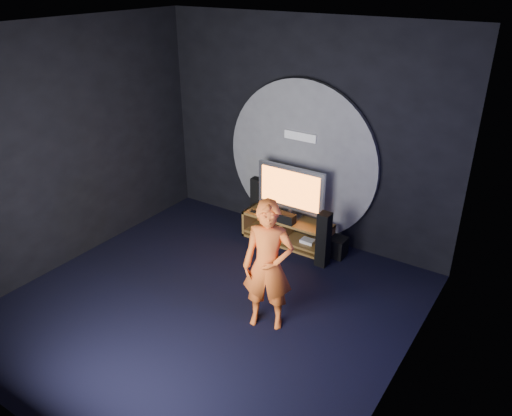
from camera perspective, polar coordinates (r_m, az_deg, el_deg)
The scene contains 15 objects.
floor at distance 6.82m, azimuth -5.44°, elevation -11.09°, with size 5.00×5.00×0.00m, color black.
back_wall at distance 7.89m, azimuth 5.48°, elevation 8.56°, with size 5.00×0.04×3.50m, color black.
front_wall at distance 4.55m, azimuth -26.60°, elevation -8.25°, with size 5.00×0.04×3.50m, color black.
left_wall at distance 7.69m, azimuth -20.86°, elevation 6.47°, with size 0.04×5.00×3.50m, color black.
right_wall at distance 4.89m, azimuth 17.30°, elevation -4.03°, with size 0.04×5.00×3.50m, color black.
ceiling at distance 5.48m, azimuth -7.05°, elevation 19.59°, with size 5.00×5.00×0.01m, color black.
wall_disc_panel at distance 7.99m, azimuth 5.15°, elevation 5.40°, with size 2.60×0.11×2.60m.
media_console at distance 8.13m, azimuth 3.63°, elevation -2.77°, with size 1.49×0.45×0.45m.
tv at distance 7.86m, azimuth 3.98°, elevation 2.08°, with size 1.16×0.22×0.86m.
center_speaker at distance 7.87m, azimuth 3.12°, elevation -1.07°, with size 0.40×0.15×0.15m, color black.
remote at distance 8.17m, azimuth -0.01°, elevation -0.47°, with size 0.18×0.05×0.02m, color black.
tower_speaker_left at distance 8.62m, azimuth 0.16°, elevation 0.81°, with size 0.17×0.19×0.86m, color black.
tower_speaker_right at distance 7.49m, azimuth 7.72°, elevation -3.59°, with size 0.17×0.19×0.86m, color black.
subwoofer at distance 7.89m, azimuth 9.21°, elevation -4.41°, with size 0.28×0.28×0.31m, color black.
player at distance 6.03m, azimuth 1.38°, elevation -6.65°, with size 0.62×0.41×1.70m, color #D5561D.
Camera 1 is at (3.52, -4.16, 4.10)m, focal length 35.00 mm.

